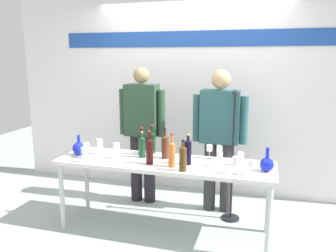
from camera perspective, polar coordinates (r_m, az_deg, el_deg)
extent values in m
plane|color=#9AA8A4|center=(3.75, -0.67, -17.12)|extent=(10.00, 10.00, 0.00)
cube|color=white|center=(4.53, 3.98, 7.75)|extent=(5.07, 0.10, 3.00)
cube|color=#214AA1|center=(4.47, 3.91, 14.49)|extent=(3.55, 0.01, 0.20)
cube|color=silver|center=(3.45, -0.69, -6.32)|extent=(2.21, 0.62, 0.04)
cylinder|color=silver|center=(3.79, -17.48, -11.30)|extent=(0.05, 0.05, 0.72)
cylinder|color=silver|center=(3.23, 16.64, -15.44)|extent=(0.05, 0.05, 0.72)
cylinder|color=silver|center=(4.20, -13.56, -8.81)|extent=(0.05, 0.05, 0.72)
cylinder|color=silver|center=(3.70, 16.61, -11.85)|extent=(0.05, 0.05, 0.72)
sphere|color=#1623BB|center=(3.78, -14.77, -3.68)|extent=(0.14, 0.14, 0.14)
cylinder|color=#1623BB|center=(3.75, -14.85, -2.14)|extent=(0.03, 0.03, 0.09)
sphere|color=#1422BC|center=(3.27, 16.34, -6.28)|extent=(0.13, 0.13, 0.13)
cylinder|color=#1422BC|center=(3.24, 16.45, -4.44)|extent=(0.03, 0.03, 0.11)
cylinder|color=black|center=(4.31, -5.38, -7.04)|extent=(0.14, 0.14, 0.86)
cylinder|color=black|center=(4.25, -3.14, -7.27)|extent=(0.14, 0.14, 0.86)
cube|color=#27422F|center=(4.10, -4.42, 2.70)|extent=(0.39, 0.22, 0.62)
cylinder|color=#27422F|center=(4.20, -7.56, 2.41)|extent=(0.09, 0.09, 0.56)
cylinder|color=#27422F|center=(4.03, -1.13, 2.12)|extent=(0.09, 0.09, 0.56)
sphere|color=#917850|center=(4.06, -4.51, 8.54)|extent=(0.19, 0.19, 0.19)
cylinder|color=#323032|center=(4.08, 7.07, -8.33)|extent=(0.14, 0.14, 0.83)
cylinder|color=#323032|center=(4.06, 9.85, -8.53)|extent=(0.14, 0.14, 0.83)
cube|color=#2A5559|center=(3.88, 8.77, 1.60)|extent=(0.44, 0.22, 0.60)
cylinder|color=#2A5559|center=(3.93, 4.87, 1.37)|extent=(0.09, 0.09, 0.54)
cylinder|color=#2A5559|center=(3.86, 12.70, 0.95)|extent=(0.09, 0.09, 0.54)
sphere|color=tan|center=(3.83, 8.96, 7.82)|extent=(0.22, 0.22, 0.22)
cylinder|color=#143F23|center=(3.57, -4.39, -3.71)|extent=(0.07, 0.07, 0.20)
cone|color=#143F23|center=(3.54, -4.42, -1.94)|extent=(0.07, 0.07, 0.03)
cylinder|color=#143F23|center=(3.54, -4.43, -1.64)|extent=(0.02, 0.02, 0.06)
cylinder|color=gold|center=(3.53, -4.43, -1.03)|extent=(0.03, 0.03, 0.02)
cylinder|color=black|center=(3.72, -2.66, -3.00)|extent=(0.07, 0.07, 0.21)
cone|color=black|center=(3.69, -2.68, -1.22)|extent=(0.07, 0.07, 0.03)
cylinder|color=black|center=(3.68, -2.68, -0.73)|extent=(0.03, 0.03, 0.09)
cylinder|color=#AD1D27|center=(3.67, -2.69, 0.08)|extent=(0.03, 0.03, 0.02)
cylinder|color=black|center=(3.35, -3.12, -4.46)|extent=(0.07, 0.07, 0.24)
cone|color=black|center=(3.31, -3.15, -2.29)|extent=(0.07, 0.07, 0.03)
cylinder|color=black|center=(3.31, -3.15, -1.79)|extent=(0.03, 0.03, 0.08)
cylinder|color=#AC1D1D|center=(3.29, -3.16, -0.94)|extent=(0.03, 0.03, 0.02)
cylinder|color=#C7662A|center=(3.25, 0.65, -4.99)|extent=(0.07, 0.07, 0.23)
cone|color=#C7662A|center=(3.22, 0.65, -2.83)|extent=(0.07, 0.07, 0.03)
cylinder|color=#C7662A|center=(3.21, 0.65, -2.29)|extent=(0.03, 0.03, 0.09)
cylinder|color=#B21D1B|center=(3.20, 0.65, -1.40)|extent=(0.03, 0.03, 0.02)
cylinder|color=#512618|center=(3.53, -0.51, -3.72)|extent=(0.07, 0.07, 0.22)
cone|color=#512618|center=(3.49, -0.52, -1.75)|extent=(0.07, 0.07, 0.03)
cylinder|color=#512618|center=(3.49, -0.52, -1.31)|extent=(0.02, 0.02, 0.08)
cylinder|color=black|center=(3.48, -0.52, -0.53)|extent=(0.03, 0.03, 0.02)
cylinder|color=#472D0F|center=(3.14, 2.54, -5.69)|extent=(0.07, 0.07, 0.22)
cone|color=#472D0F|center=(3.11, 2.56, -3.54)|extent=(0.07, 0.07, 0.03)
cylinder|color=#472D0F|center=(3.10, 2.56, -3.20)|extent=(0.03, 0.03, 0.06)
cylinder|color=black|center=(3.09, 2.57, -2.49)|extent=(0.03, 0.03, 0.02)
cylinder|color=black|center=(3.67, -4.47, -3.24)|extent=(0.07, 0.07, 0.21)
cone|color=black|center=(3.64, -4.50, -1.45)|extent=(0.07, 0.07, 0.03)
cylinder|color=black|center=(3.64, -4.51, -1.05)|extent=(0.03, 0.03, 0.08)
cylinder|color=#A81527|center=(3.63, -4.52, -0.32)|extent=(0.03, 0.03, 0.02)
cylinder|color=black|center=(3.33, 3.38, -4.60)|extent=(0.07, 0.07, 0.23)
cone|color=black|center=(3.30, 3.41, -2.48)|extent=(0.07, 0.07, 0.03)
cylinder|color=black|center=(3.29, 3.41, -2.14)|extent=(0.03, 0.03, 0.06)
cylinder|color=gold|center=(3.28, 3.42, -1.46)|extent=(0.03, 0.03, 0.02)
cylinder|color=white|center=(3.53, -13.91, -5.93)|extent=(0.06, 0.06, 0.00)
cylinder|color=white|center=(3.52, -13.94, -5.37)|extent=(0.01, 0.01, 0.07)
cylinder|color=white|center=(3.49, -14.00, -4.19)|extent=(0.06, 0.06, 0.08)
cylinder|color=white|center=(3.59, -8.65, -5.38)|extent=(0.06, 0.06, 0.00)
cylinder|color=white|center=(3.58, -8.67, -4.78)|extent=(0.01, 0.01, 0.08)
cylinder|color=white|center=(3.56, -8.70, -3.53)|extent=(0.07, 0.07, 0.08)
cylinder|color=white|center=(3.78, -11.45, -4.62)|extent=(0.05, 0.05, 0.00)
cylinder|color=white|center=(3.77, -11.47, -4.06)|extent=(0.01, 0.01, 0.07)
cylinder|color=white|center=(3.75, -11.52, -2.86)|extent=(0.07, 0.07, 0.09)
cylinder|color=white|center=(3.66, -13.58, -5.29)|extent=(0.06, 0.06, 0.00)
cylinder|color=white|center=(3.64, -13.61, -4.71)|extent=(0.01, 0.01, 0.07)
cylinder|color=white|center=(3.62, -13.67, -3.49)|extent=(0.07, 0.07, 0.09)
cylinder|color=white|center=(3.58, 6.97, -5.41)|extent=(0.06, 0.06, 0.00)
cylinder|color=white|center=(3.57, 6.98, -4.80)|extent=(0.01, 0.01, 0.08)
cylinder|color=white|center=(3.55, 7.01, -3.70)|extent=(0.06, 0.06, 0.07)
cylinder|color=white|center=(3.40, 12.13, -6.51)|extent=(0.06, 0.06, 0.00)
cylinder|color=white|center=(3.39, 12.15, -6.01)|extent=(0.01, 0.01, 0.06)
cylinder|color=white|center=(3.37, 12.20, -4.95)|extent=(0.06, 0.06, 0.07)
cylinder|color=white|center=(3.32, 8.68, -6.81)|extent=(0.05, 0.05, 0.00)
cylinder|color=white|center=(3.31, 8.70, -6.27)|extent=(0.01, 0.01, 0.06)
cylinder|color=white|center=(3.29, 8.73, -5.05)|extent=(0.06, 0.06, 0.08)
cylinder|color=white|center=(3.15, 11.30, -7.95)|extent=(0.05, 0.05, 0.00)
cylinder|color=white|center=(3.13, 11.33, -7.26)|extent=(0.01, 0.01, 0.08)
cylinder|color=white|center=(3.11, 11.39, -5.86)|extent=(0.06, 0.06, 0.09)
cylinder|color=white|center=(3.15, 13.82, -8.07)|extent=(0.06, 0.06, 0.00)
cylinder|color=white|center=(3.13, 13.85, -7.41)|extent=(0.01, 0.01, 0.07)
cylinder|color=white|center=(3.11, 13.91, -6.19)|extent=(0.07, 0.07, 0.07)
cylinder|color=white|center=(3.54, 8.65, -5.65)|extent=(0.06, 0.06, 0.00)
cylinder|color=white|center=(3.53, 8.67, -5.02)|extent=(0.01, 0.01, 0.08)
cylinder|color=white|center=(3.51, 8.70, -3.89)|extent=(0.06, 0.06, 0.07)
cylinder|color=black|center=(4.03, 10.48, -15.00)|extent=(0.20, 0.20, 0.02)
cylinder|color=black|center=(3.77, 10.86, -5.55)|extent=(0.02, 0.02, 1.40)
sphere|color=#232328|center=(3.63, 11.30, 5.57)|extent=(0.06, 0.06, 0.06)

